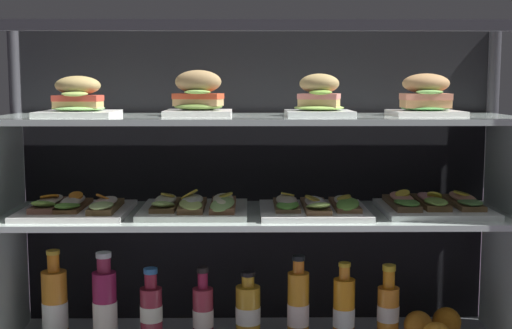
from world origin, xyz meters
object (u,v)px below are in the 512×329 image
(orange_fruit_near_left_post, at_px, (447,322))
(juice_bottle_front_right_end, at_px, (388,309))
(plated_roll_sandwich_mid_left, at_px, (319,101))
(juice_bottle_tucked_behind, at_px, (248,310))
(open_sandwich_tray_center, at_px, (75,207))
(open_sandwich_tray_right_of_center, at_px, (195,206))
(juice_bottle_back_right, at_px, (298,305))
(plated_roll_sandwich_center, at_px, (78,101))
(orange_fruit_rolled_forward, at_px, (418,325))
(juice_bottle_front_fourth, at_px, (344,309))
(open_sandwich_tray_near_left_corner, at_px, (433,204))
(juice_bottle_back_center, at_px, (203,312))
(open_sandwich_tray_far_right, at_px, (314,207))
(plated_roll_sandwich_right_of_center, at_px, (426,98))
(juice_bottle_near_post, at_px, (105,306))
(plated_roll_sandwich_near_left_corner, at_px, (198,98))
(juice_bottle_front_middle, at_px, (151,311))
(juice_bottle_front_second, at_px, (55,306))

(orange_fruit_near_left_post, bearing_deg, juice_bottle_front_right_end, -173.03)
(plated_roll_sandwich_mid_left, xyz_separation_m, juice_bottle_tucked_behind, (-0.19, 0.05, -0.60))
(open_sandwich_tray_center, bearing_deg, open_sandwich_tray_right_of_center, 0.72)
(open_sandwich_tray_right_of_center, xyz_separation_m, juice_bottle_back_right, (0.29, 0.04, -0.29))
(juice_bottle_back_right, height_order, juice_bottle_front_right_end, juice_bottle_back_right)
(plated_roll_sandwich_center, height_order, orange_fruit_rolled_forward, plated_roll_sandwich_center)
(juice_bottle_front_fourth, relative_size, juice_bottle_front_right_end, 1.04)
(open_sandwich_tray_near_left_corner, distance_m, juice_bottle_front_fourth, 0.38)
(juice_bottle_back_center, bearing_deg, juice_bottle_tucked_behind, 2.89)
(open_sandwich_tray_far_right, bearing_deg, open_sandwich_tray_center, 179.79)
(juice_bottle_back_right, bearing_deg, orange_fruit_rolled_forward, -3.28)
(plated_roll_sandwich_right_of_center, distance_m, orange_fruit_near_left_post, 0.64)
(open_sandwich_tray_right_of_center, xyz_separation_m, juice_bottle_near_post, (-0.26, 0.02, -0.29))
(open_sandwich_tray_near_left_corner, distance_m, juice_bottle_tucked_behind, 0.60)
(juice_bottle_front_right_end, bearing_deg, plated_roll_sandwich_near_left_corner, -179.72)
(plated_roll_sandwich_near_left_corner, relative_size, juice_bottle_front_middle, 0.85)
(juice_bottle_front_fourth, relative_size, orange_fruit_rolled_forward, 2.71)
(juice_bottle_front_middle, bearing_deg, open_sandwich_tray_far_right, -3.65)
(plated_roll_sandwich_center, xyz_separation_m, juice_bottle_front_fourth, (0.72, 0.03, -0.58))
(open_sandwich_tray_center, bearing_deg, juice_bottle_front_right_end, 2.39)
(juice_bottle_front_fourth, bearing_deg, orange_fruit_rolled_forward, -0.78)
(plated_roll_sandwich_center, distance_m, juice_bottle_front_middle, 0.61)
(plated_roll_sandwich_center, xyz_separation_m, juice_bottle_back_right, (0.59, 0.04, -0.58))
(open_sandwich_tray_center, distance_m, juice_bottle_front_right_end, 0.91)
(plated_roll_sandwich_center, distance_m, juice_bottle_front_right_end, 1.03)
(plated_roll_sandwich_mid_left, xyz_separation_m, juice_bottle_back_center, (-0.32, 0.04, -0.60))
(plated_roll_sandwich_center, xyz_separation_m, open_sandwich_tray_near_left_corner, (0.96, 0.01, -0.28))
(open_sandwich_tray_near_left_corner, xyz_separation_m, juice_bottle_back_center, (-0.64, 0.03, -0.31))
(juice_bottle_front_middle, xyz_separation_m, juice_bottle_front_fourth, (0.54, 0.01, 0.00))
(open_sandwich_tray_near_left_corner, distance_m, juice_bottle_front_second, 1.09)
(open_sandwich_tray_far_right, bearing_deg, plated_roll_sandwich_mid_left, 42.07)
(juice_bottle_near_post, xyz_separation_m, juice_bottle_tucked_behind, (0.40, 0.03, -0.02))
(plated_roll_sandwich_center, distance_m, juice_bottle_back_center, 0.68)
(open_sandwich_tray_near_left_corner, height_order, juice_bottle_front_right_end, open_sandwich_tray_near_left_corner)
(orange_fruit_rolled_forward, bearing_deg, juice_bottle_tucked_behind, 176.65)
(plated_roll_sandwich_mid_left, distance_m, open_sandwich_tray_right_of_center, 0.44)
(open_sandwich_tray_near_left_corner, bearing_deg, plated_roll_sandwich_right_of_center, 142.44)
(juice_bottle_front_middle, height_order, orange_fruit_near_left_post, juice_bottle_front_middle)
(open_sandwich_tray_far_right, distance_m, juice_bottle_back_right, 0.30)
(juice_bottle_front_second, bearing_deg, open_sandwich_tray_center, -30.21)
(plated_roll_sandwich_right_of_center, height_order, juice_bottle_near_post, plated_roll_sandwich_right_of_center)
(plated_roll_sandwich_center, distance_m, orange_fruit_near_left_post, 1.20)
(open_sandwich_tray_center, xyz_separation_m, juice_bottle_front_fourth, (0.74, 0.03, -0.30))
(plated_roll_sandwich_right_of_center, relative_size, juice_bottle_near_post, 0.73)
(juice_bottle_front_fourth, bearing_deg, plated_roll_sandwich_near_left_corner, 179.80)
(juice_bottle_front_middle, bearing_deg, juice_bottle_front_second, 176.07)
(plated_roll_sandwich_near_left_corner, relative_size, orange_fruit_near_left_post, 2.19)
(juice_bottle_front_fourth, bearing_deg, orange_fruit_near_left_post, 4.83)
(open_sandwich_tray_right_of_center, distance_m, juice_bottle_back_center, 0.32)
(plated_roll_sandwich_right_of_center, relative_size, orange_fruit_rolled_forward, 2.27)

